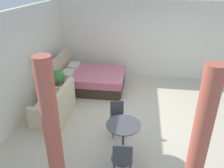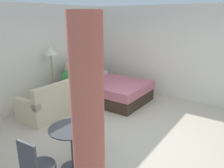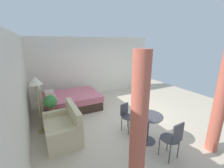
{
  "view_description": "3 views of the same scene",
  "coord_description": "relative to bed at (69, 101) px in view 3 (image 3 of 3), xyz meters",
  "views": [
    {
      "loc": [
        -5.19,
        -0.08,
        3.39
      ],
      "look_at": [
        0.05,
        0.67,
        0.85
      ],
      "focal_mm": 35.74,
      "sensor_mm": 36.0,
      "label": 1
    },
    {
      "loc": [
        -3.73,
        -2.06,
        2.39
      ],
      "look_at": [
        -0.14,
        0.42,
        1.06
      ],
      "focal_mm": 35.62,
      "sensor_mm": 36.0,
      "label": 2
    },
    {
      "loc": [
        -4.14,
        2.58,
        2.53
      ],
      "look_at": [
        0.18,
        0.36,
        1.14
      ],
      "focal_mm": 24.01,
      "sensor_mm": 36.0,
      "label": 3
    }
  ],
  "objects": [
    {
      "name": "curtain_left",
      "position": [
        -3.9,
        -2.56,
        0.9
      ],
      "size": [
        0.27,
        0.27,
        2.44
      ],
      "color": "#C15B47",
      "rests_on": "ground"
    },
    {
      "name": "balcony_table",
      "position": [
        -2.95,
        -1.38,
        0.21
      ],
      "size": [
        0.7,
        0.7,
        0.74
      ],
      "color": "#3F3F44",
      "rests_on": "ground"
    },
    {
      "name": "couch",
      "position": [
        -1.82,
        0.53,
        -0.02
      ],
      "size": [
        1.3,
        0.83,
        0.9
      ],
      "color": "beige",
      "rests_on": "ground"
    },
    {
      "name": "wall_right",
      "position": [
        1.34,
        -1.59,
        1.05
      ],
      "size": [
        0.12,
        6.0,
        2.73
      ],
      "primitive_type": "cube",
      "color": "silver",
      "rests_on": "ground"
    },
    {
      "name": "vase",
      "position": [
        -0.73,
        0.78,
        0.24
      ],
      "size": [
        0.11,
        0.11,
        0.2
      ],
      "color": "silver",
      "rests_on": "nightstand"
    },
    {
      "name": "potted_plant",
      "position": [
        -0.95,
        0.74,
        0.44
      ],
      "size": [
        0.4,
        0.4,
        0.52
      ],
      "color": "#935B3D",
      "rests_on": "nightstand"
    },
    {
      "name": "ground_plane",
      "position": [
        -1.41,
        -1.59,
        -0.32
      ],
      "size": [
        8.49,
        9.0,
        0.02
      ],
      "primitive_type": "cube",
      "color": "beige"
    },
    {
      "name": "curtain_right",
      "position": [
        -3.9,
        -0.32,
        0.9
      ],
      "size": [
        0.27,
        0.27,
        2.44
      ],
      "color": "#C15B47",
      "rests_on": "ground"
    },
    {
      "name": "cafe_chair_near_window",
      "position": [
        -3.69,
        -1.43,
        0.25
      ],
      "size": [
        0.44,
        0.44,
        0.92
      ],
      "color": "#3F3F44",
      "rests_on": "ground"
    },
    {
      "name": "floor_lamp",
      "position": [
        -1.21,
        1.05,
        1.1
      ],
      "size": [
        0.35,
        0.35,
        1.64
      ],
      "color": "#99844C",
      "rests_on": "ground"
    },
    {
      "name": "cafe_chair_near_couch",
      "position": [
        -2.25,
        -1.17,
        0.18
      ],
      "size": [
        0.49,
        0.49,
        0.81
      ],
      "color": "#3F3F44",
      "rests_on": "ground"
    },
    {
      "name": "wall_back",
      "position": [
        -1.41,
        1.41,
        1.05
      ],
      "size": [
        8.49,
        0.12,
        2.73
      ],
      "primitive_type": "cube",
      "color": "silver",
      "rests_on": "ground"
    },
    {
      "name": "bed",
      "position": [
        0.0,
        0.0,
        0.0
      ],
      "size": [
        1.59,
        2.11,
        1.15
      ],
      "color": "#38281E",
      "rests_on": "ground"
    },
    {
      "name": "nightstand",
      "position": [
        -0.85,
        0.73,
        -0.08
      ],
      "size": [
        0.49,
        0.37,
        0.46
      ],
      "color": "#473323",
      "rests_on": "ground"
    }
  ]
}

